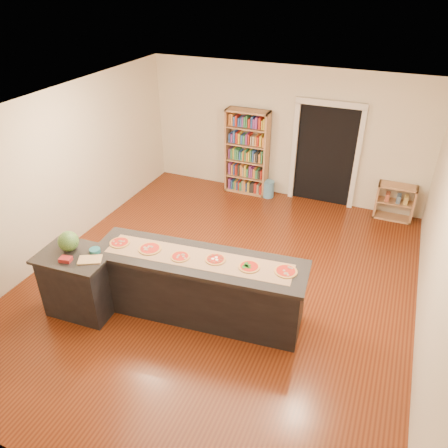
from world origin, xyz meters
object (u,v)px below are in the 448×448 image
at_px(kitchen_island, 199,286).
at_px(bookshelf, 247,153).
at_px(waste_bin, 268,189).
at_px(watermelon, 68,241).
at_px(side_counter, 80,282).
at_px(low_shelf, 395,202).

xyz_separation_m(kitchen_island, bookshelf, (-0.78, 4.07, 0.43)).
relative_size(waste_bin, watermelon, 1.27).
bearing_deg(watermelon, side_counter, -29.16).
bearing_deg(low_shelf, watermelon, -132.14).
relative_size(kitchen_island, side_counter, 2.99).
height_order(kitchen_island, watermelon, watermelon).
distance_m(side_counter, watermelon, 0.66).
height_order(side_counter, bookshelf, bookshelf).
relative_size(side_counter, watermelon, 3.49).
bearing_deg(waste_bin, kitchen_island, -86.71).
relative_size(side_counter, bookshelf, 0.54).
height_order(low_shelf, waste_bin, low_shelf).
height_order(kitchen_island, bookshelf, bookshelf).
bearing_deg(kitchen_island, waste_bin, 87.45).
relative_size(bookshelf, waste_bin, 5.08).
bearing_deg(waste_bin, low_shelf, 1.38).
bearing_deg(side_counter, bookshelf, 76.33).
relative_size(kitchen_island, waste_bin, 8.21).
distance_m(kitchen_island, waste_bin, 4.03).
xyz_separation_m(side_counter, bookshelf, (0.86, 4.65, 0.43)).
bearing_deg(kitchen_island, low_shelf, 53.65).
height_order(kitchen_island, low_shelf, kitchen_island).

